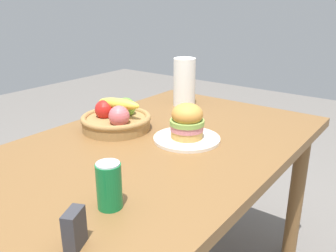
# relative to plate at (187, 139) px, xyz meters

# --- Properties ---
(dining_table) EXTENTS (1.40, 0.90, 0.75)m
(dining_table) POSITION_rel_plate_xyz_m (-0.08, 0.08, -0.11)
(dining_table) COLOR brown
(dining_table) RESTS_ON ground_plane
(plate) EXTENTS (0.26, 0.26, 0.01)m
(plate) POSITION_rel_plate_xyz_m (0.00, 0.00, 0.00)
(plate) COLOR silver
(plate) RESTS_ON dining_table
(sandwich) EXTENTS (0.13, 0.13, 0.13)m
(sandwich) POSITION_rel_plate_xyz_m (0.00, 0.00, 0.07)
(sandwich) COLOR tan
(sandwich) RESTS_ON plate
(soda_can) EXTENTS (0.07, 0.07, 0.13)m
(soda_can) POSITION_rel_plate_xyz_m (-0.51, -0.10, 0.06)
(soda_can) COLOR #147238
(soda_can) RESTS_ON dining_table
(fruit_basket) EXTENTS (0.29, 0.29, 0.13)m
(fruit_basket) POSITION_rel_plate_xyz_m (-0.07, 0.30, 0.04)
(fruit_basket) COLOR #9E7542
(fruit_basket) RESTS_ON dining_table
(paper_towel_roll) EXTENTS (0.11, 0.11, 0.24)m
(paper_towel_roll) POSITION_rel_plate_xyz_m (0.39, 0.28, 0.11)
(paper_towel_roll) COLOR white
(paper_towel_roll) RESTS_ON dining_table
(napkin_holder) EXTENTS (0.07, 0.05, 0.09)m
(napkin_holder) POSITION_rel_plate_xyz_m (-0.66, -0.16, 0.04)
(napkin_holder) COLOR #333338
(napkin_holder) RESTS_ON dining_table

